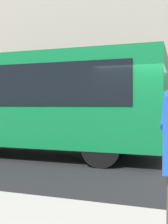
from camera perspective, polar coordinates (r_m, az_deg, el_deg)
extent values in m
plane|color=#232326|center=(7.65, 12.96, -10.40)|extent=(60.00, 60.00, 0.00)
cube|color=#A89E8E|center=(14.94, 15.90, 18.64)|extent=(28.00, 0.80, 12.00)
cube|color=#0F7238|center=(9.33, -12.77, 2.24)|extent=(9.00, 2.50, 2.60)
cylinder|color=black|center=(9.30, 7.03, -5.14)|extent=(1.00, 0.28, 1.00)
cylinder|color=black|center=(7.18, 3.42, -7.08)|extent=(1.00, 0.28, 1.00)
cylinder|color=#1E4CAD|center=(2.72, 16.20, 0.51)|extent=(0.09, 0.48, 0.37)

